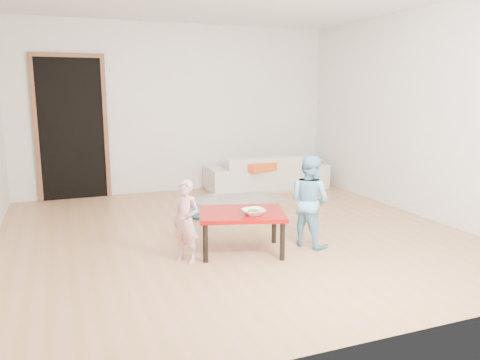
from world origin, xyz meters
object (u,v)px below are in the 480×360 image
child_blue (309,201)px  red_table (242,232)px  sofa (266,172)px  child_pink (186,221)px  bowl (254,212)px  basin (202,213)px

child_blue → red_table: bearing=58.3°
sofa → red_table: size_ratio=2.34×
sofa → child_pink: (-2.05, -2.73, 0.11)m
red_table → bowl: bearing=-64.4°
child_pink → basin: child_pink is taller
sofa → child_pink: bearing=55.9°
red_table → basin: 1.37m
child_pink → sofa: bearing=104.7°
child_blue → basin: (-0.73, 1.41, -0.42)m
bowl → basin: (-0.07, 1.50, -0.38)m
sofa → red_table: sofa is taller
child_blue → basin: 1.64m
sofa → child_pink: 3.42m
child_pink → bowl: bearing=44.9°
red_table → bowl: (0.07, -0.14, 0.23)m
bowl → child_pink: child_pink is taller
child_pink → basin: bearing=119.5°
red_table → child_blue: bearing=-3.8°
red_table → basin: (-0.01, 1.36, -0.15)m
sofa → bowl: sofa is taller
child_pink → child_blue: 1.31m
sofa → red_table: (-1.47, -2.66, -0.08)m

